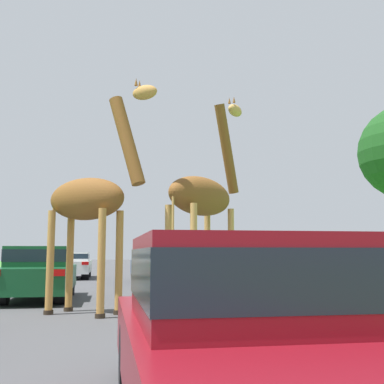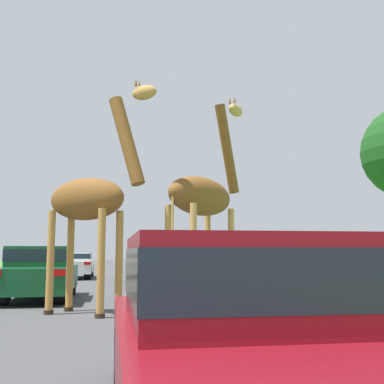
{
  "view_description": "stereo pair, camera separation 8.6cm",
  "coord_description": "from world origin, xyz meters",
  "px_view_note": "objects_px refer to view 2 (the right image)",
  "views": [
    {
      "loc": [
        0.05,
        0.94,
        1.25
      ],
      "look_at": [
        1.86,
        11.22,
        2.57
      ],
      "focal_mm": 45.0,
      "sensor_mm": 36.0,
      "label": 1
    },
    {
      "loc": [
        0.13,
        0.93,
        1.25
      ],
      "look_at": [
        1.86,
        11.22,
        2.57
      ],
      "focal_mm": 45.0,
      "sensor_mm": 36.0,
      "label": 2
    }
  ],
  "objects_px": {
    "car_queue_left": "(40,271)",
    "giraffe_companion": "(91,200)",
    "car_verge_right": "(191,268)",
    "car_lead_maroon": "(244,327)",
    "car_queue_right": "(156,264)",
    "giraffe_near_road": "(204,197)",
    "car_far_ahead": "(75,264)"
  },
  "relations": [
    {
      "from": "car_lead_maroon",
      "to": "car_far_ahead",
      "type": "distance_m",
      "value": 21.44
    },
    {
      "from": "car_queue_left",
      "to": "car_verge_right",
      "type": "relative_size",
      "value": 0.96
    },
    {
      "from": "car_queue_right",
      "to": "car_far_ahead",
      "type": "relative_size",
      "value": 1.01
    },
    {
      "from": "giraffe_near_road",
      "to": "car_queue_left",
      "type": "height_order",
      "value": "giraffe_near_road"
    },
    {
      "from": "car_queue_left",
      "to": "giraffe_companion",
      "type": "bearing_deg",
      "value": -67.14
    },
    {
      "from": "giraffe_near_road",
      "to": "car_verge_right",
      "type": "height_order",
      "value": "giraffe_near_road"
    },
    {
      "from": "giraffe_companion",
      "to": "car_lead_maroon",
      "type": "distance_m",
      "value": 7.13
    },
    {
      "from": "giraffe_near_road",
      "to": "car_far_ahead",
      "type": "distance_m",
      "value": 14.89
    },
    {
      "from": "giraffe_near_road",
      "to": "car_lead_maroon",
      "type": "xyz_separation_m",
      "value": [
        -1.06,
        -6.97,
        -1.75
      ]
    },
    {
      "from": "car_lead_maroon",
      "to": "car_verge_right",
      "type": "distance_m",
      "value": 12.71
    },
    {
      "from": "car_queue_left",
      "to": "car_verge_right",
      "type": "height_order",
      "value": "car_queue_left"
    },
    {
      "from": "car_queue_right",
      "to": "car_verge_right",
      "type": "distance_m",
      "value": 4.96
    },
    {
      "from": "car_queue_right",
      "to": "car_queue_left",
      "type": "bearing_deg",
      "value": -117.79
    },
    {
      "from": "giraffe_near_road",
      "to": "car_queue_left",
      "type": "distance_m",
      "value": 5.37
    },
    {
      "from": "giraffe_near_road",
      "to": "giraffe_companion",
      "type": "xyz_separation_m",
      "value": [
        -2.44,
        -0.17,
        -0.12
      ]
    },
    {
      "from": "car_far_ahead",
      "to": "giraffe_near_road",
      "type": "bearing_deg",
      "value": -75.33
    },
    {
      "from": "car_lead_maroon",
      "to": "car_queue_left",
      "type": "relative_size",
      "value": 0.98
    },
    {
      "from": "car_verge_right",
      "to": "car_lead_maroon",
      "type": "bearing_deg",
      "value": -97.76
    },
    {
      "from": "car_queue_left",
      "to": "car_far_ahead",
      "type": "xyz_separation_m",
      "value": [
        0.14,
        11.02,
        -0.06
      ]
    },
    {
      "from": "car_queue_left",
      "to": "car_far_ahead",
      "type": "height_order",
      "value": "car_queue_left"
    },
    {
      "from": "giraffe_companion",
      "to": "car_far_ahead",
      "type": "height_order",
      "value": "giraffe_companion"
    },
    {
      "from": "car_lead_maroon",
      "to": "car_queue_left",
      "type": "height_order",
      "value": "car_queue_left"
    },
    {
      "from": "giraffe_near_road",
      "to": "car_queue_right",
      "type": "height_order",
      "value": "giraffe_near_road"
    },
    {
      "from": "car_queue_right",
      "to": "car_queue_left",
      "type": "xyz_separation_m",
      "value": [
        -3.82,
        -7.25,
        -0.03
      ]
    },
    {
      "from": "giraffe_companion",
      "to": "car_queue_right",
      "type": "height_order",
      "value": "giraffe_companion"
    },
    {
      "from": "car_queue_left",
      "to": "car_verge_right",
      "type": "xyz_separation_m",
      "value": [
        4.54,
        2.34,
        -0.01
      ]
    },
    {
      "from": "giraffe_near_road",
      "to": "car_verge_right",
      "type": "xyz_separation_m",
      "value": [
        0.65,
        5.62,
        -1.73
      ]
    },
    {
      "from": "car_queue_right",
      "to": "car_far_ahead",
      "type": "xyz_separation_m",
      "value": [
        -3.67,
        3.78,
        -0.09
      ]
    },
    {
      "from": "car_lead_maroon",
      "to": "giraffe_companion",
      "type": "bearing_deg",
      "value": 101.4
    },
    {
      "from": "car_queue_right",
      "to": "giraffe_near_road",
      "type": "bearing_deg",
      "value": -89.63
    },
    {
      "from": "giraffe_companion",
      "to": "car_lead_maroon",
      "type": "xyz_separation_m",
      "value": [
        1.37,
        -6.81,
        -1.63
      ]
    },
    {
      "from": "giraffe_near_road",
      "to": "car_queue_right",
      "type": "bearing_deg",
      "value": 134.22
    }
  ]
}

